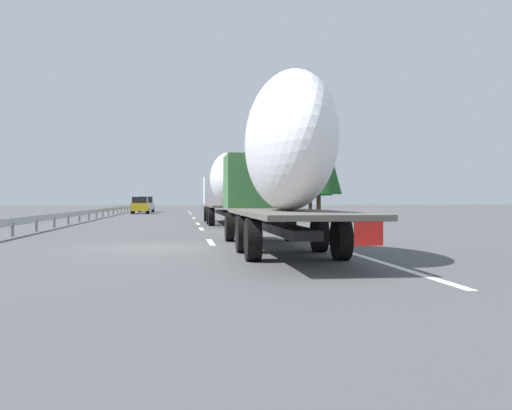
{
  "coord_description": "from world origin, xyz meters",
  "views": [
    {
      "loc": [
        -19.4,
        -0.77,
        1.48
      ],
      "look_at": [
        10.6,
        -4.46,
        1.24
      ],
      "focal_mm": 42.76,
      "sensor_mm": 36.0,
      "label": 1
    }
  ],
  "objects_px": {
    "truck_lead": "(227,184)",
    "road_sign": "(240,191)",
    "car_silver_hatch": "(146,204)",
    "car_yellow_coupe": "(140,205)",
    "truck_trailing": "(281,158)"
  },
  "relations": [
    {
      "from": "truck_lead",
      "to": "road_sign",
      "type": "relative_size",
      "value": 4.01
    },
    {
      "from": "road_sign",
      "to": "car_silver_hatch",
      "type": "bearing_deg",
      "value": 34.95
    },
    {
      "from": "truck_lead",
      "to": "car_yellow_coupe",
      "type": "xyz_separation_m",
      "value": [
        29.23,
        7.25,
        -1.53
      ]
    },
    {
      "from": "truck_trailing",
      "to": "truck_lead",
      "type": "bearing_deg",
      "value": -0.0
    },
    {
      "from": "truck_lead",
      "to": "road_sign",
      "type": "height_order",
      "value": "truck_lead"
    },
    {
      "from": "car_silver_hatch",
      "to": "car_yellow_coupe",
      "type": "distance_m",
      "value": 9.28
    },
    {
      "from": "truck_lead",
      "to": "car_yellow_coupe",
      "type": "distance_m",
      "value": 30.15
    },
    {
      "from": "car_silver_hatch",
      "to": "road_sign",
      "type": "relative_size",
      "value": 1.25
    },
    {
      "from": "truck_trailing",
      "to": "road_sign",
      "type": "xyz_separation_m",
      "value": [
        44.65,
        -3.1,
        -0.3
      ]
    },
    {
      "from": "car_silver_hatch",
      "to": "car_yellow_coupe",
      "type": "bearing_deg",
      "value": 179.34
    },
    {
      "from": "truck_trailing",
      "to": "road_sign",
      "type": "relative_size",
      "value": 3.8
    },
    {
      "from": "truck_trailing",
      "to": "car_yellow_coupe",
      "type": "xyz_separation_m",
      "value": [
        50.01,
        7.25,
        -1.76
      ]
    },
    {
      "from": "truck_lead",
      "to": "car_silver_hatch",
      "type": "relative_size",
      "value": 3.21
    },
    {
      "from": "truck_trailing",
      "to": "car_silver_hatch",
      "type": "distance_m",
      "value": 59.75
    },
    {
      "from": "car_silver_hatch",
      "to": "truck_trailing",
      "type": "bearing_deg",
      "value": -173.14
    }
  ]
}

